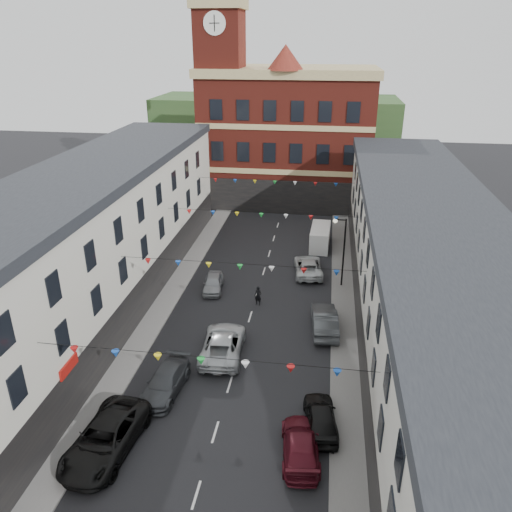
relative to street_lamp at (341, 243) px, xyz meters
The scene contains 19 objects.
ground 15.94m from the street_lamp, 115.07° to the right, with size 160.00×160.00×0.00m, color black.
pavement_left 18.43m from the street_lamp, 138.26° to the right, with size 1.80×64.00×0.15m, color #605E5B.
pavement_right 12.60m from the street_lamp, 88.33° to the right, with size 1.80×64.00×0.15m, color #605E5B.
terrace_left 22.52m from the street_lamp, 144.66° to the right, with size 8.40×56.00×10.70m.
terrace_right 14.04m from the street_lamp, 68.09° to the right, with size 8.40×56.00×9.70m.
civic_building 25.18m from the street_lamp, 105.30° to the left, with size 20.60×13.30×18.50m.
clock_tower 27.57m from the street_lamp, 123.79° to the left, with size 5.60×5.60×30.00m.
distant_hill 49.16m from the street_lamp, 102.40° to the left, with size 40.00×14.00×10.00m, color #2C5025.
street_lamp is the anchor object (origin of this frame).
car_left_c 23.40m from the street_lamp, 120.23° to the right, with size 2.70×5.86×1.63m, color black.
car_left_d 18.53m from the street_lamp, 123.79° to the right, with size 1.90×4.67×1.35m, color #3E4146.
car_left_e 10.95m from the street_lamp, 168.16° to the right, with size 1.51×3.74×1.28m, color #989BA1.
car_right_c 19.31m from the street_lamp, 96.02° to the right, with size 1.86×4.58×1.33m, color #4E0F1A.
car_right_d 17.18m from the street_lamp, 93.57° to the right, with size 1.65×4.11×1.40m, color black.
car_right_e 7.78m from the street_lamp, 98.46° to the right, with size 1.71×4.89×1.61m, color #434649.
car_right_f 4.66m from the street_lamp, 141.21° to the left, with size 2.31×5.02×1.39m, color silver.
moving_car 13.66m from the street_lamp, 124.79° to the right, with size 2.59×5.62×1.56m, color silver.
white_van 9.05m from the street_lamp, 102.01° to the left, with size 1.80×4.67×2.07m, color white.
pedestrian 8.07m from the street_lamp, 146.65° to the right, with size 0.57×0.37×1.56m, color black.
Camera 1 is at (5.07, -23.89, 19.22)m, focal length 35.00 mm.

